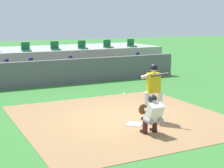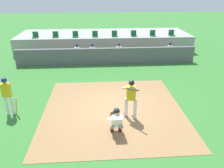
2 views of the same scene
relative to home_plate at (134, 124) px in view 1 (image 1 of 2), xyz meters
The scene contains 17 objects.
ground_plane 0.80m from the home_plate, 90.00° to the left, with size 80.00×80.00×0.00m, color #387A33.
dirt_infield 0.80m from the home_plate, 90.00° to the left, with size 6.40×6.40×0.01m, color #9E754C.
home_plate is the anchor object (origin of this frame).
batter_at_plate 1.23m from the home_plate, ahead, with size 0.64×0.81×1.80m.
catcher_crouched 1.12m from the home_plate, 90.55° to the right, with size 0.48×2.05×1.13m.
dugout_wall 7.32m from the home_plate, 90.00° to the left, with size 13.00×0.30×1.20m, color #59595E.
dugout_bench 8.30m from the home_plate, 90.00° to the left, with size 11.80×0.44×0.45m, color olive.
dugout_player_0 8.46m from the home_plate, 105.09° to the left, with size 0.49×0.70×1.30m.
dugout_player_1 8.24m from the home_plate, 97.30° to the left, with size 0.49×0.70×1.30m.
dugout_player_2 8.23m from the home_plate, 82.99° to the left, with size 0.49×0.70×1.30m.
dugout_player_3 9.58m from the home_plate, 58.45° to the left, with size 0.49×0.70×1.30m.
stands_platform 11.72m from the home_plate, 90.00° to the left, with size 15.00×4.40×1.40m, color #9E9E99.
stadium_seat_3 10.32m from the home_plate, 94.56° to the left, with size 0.46×0.46×0.48m.
stadium_seat_4 10.32m from the home_plate, 85.44° to the left, with size 0.46×0.46×0.48m.
stadium_seat_5 10.58m from the home_plate, 76.53° to the left, with size 0.46×0.46×0.48m.
stadium_seat_6 11.06m from the home_plate, 68.24° to the left, with size 0.46×0.46×0.48m.
stadium_seat_7 11.76m from the home_plate, 60.81° to the left, with size 0.46×0.46×0.48m.
Camera 1 is at (-5.18, -9.66, 3.17)m, focal length 56.83 mm.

